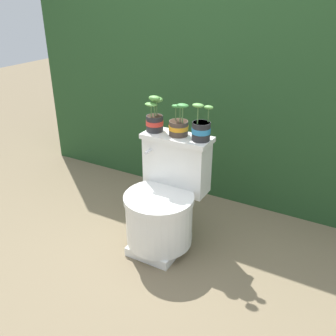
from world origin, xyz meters
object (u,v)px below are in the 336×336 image
toilet (164,204)px  potted_plant_midleft (179,126)px  potted_plant_left (155,118)px  potted_plant_middle (201,129)px

toilet → potted_plant_midleft: (0.01, 0.17, 0.47)m
potted_plant_left → potted_plant_midleft: bearing=1.7°
potted_plant_midleft → potted_plant_middle: size_ratio=0.91×
potted_plant_midleft → potted_plant_middle: potted_plant_middle is taller
potted_plant_left → toilet: bearing=-45.7°
potted_plant_left → potted_plant_middle: same height
toilet → potted_plant_midleft: 0.50m
toilet → potted_plant_middle: bearing=45.6°
potted_plant_midleft → potted_plant_left: bearing=-178.3°
potted_plant_midleft → potted_plant_middle: bearing=-2.5°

